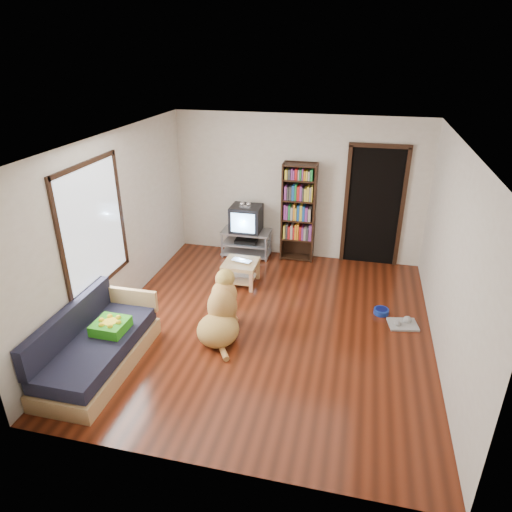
% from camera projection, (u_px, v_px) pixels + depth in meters
% --- Properties ---
extents(ground, '(5.00, 5.00, 0.00)m').
position_uv_depth(ground, '(268.00, 325.00, 6.53)').
color(ground, '#602210').
rests_on(ground, ground).
extents(ceiling, '(5.00, 5.00, 0.00)m').
position_uv_depth(ceiling, '(271.00, 142.00, 5.43)').
color(ceiling, white).
rests_on(ceiling, ground).
extents(wall_back, '(4.50, 0.00, 4.50)m').
position_uv_depth(wall_back, '(298.00, 188.00, 8.18)').
color(wall_back, silver).
rests_on(wall_back, ground).
extents(wall_front, '(4.50, 0.00, 4.50)m').
position_uv_depth(wall_front, '(208.00, 357.00, 3.77)').
color(wall_front, silver).
rests_on(wall_front, ground).
extents(wall_left, '(0.00, 5.00, 5.00)m').
position_uv_depth(wall_left, '(114.00, 227.00, 6.45)').
color(wall_left, silver).
rests_on(wall_left, ground).
extents(wall_right, '(0.00, 5.00, 5.00)m').
position_uv_depth(wall_right, '(452.00, 259.00, 5.51)').
color(wall_right, silver).
rests_on(wall_right, ground).
extents(green_cushion, '(0.40, 0.40, 0.13)m').
position_uv_depth(green_cushion, '(111.00, 326.00, 5.64)').
color(green_cushion, green).
rests_on(green_cushion, sofa).
extents(laptop, '(0.37, 0.29, 0.03)m').
position_uv_depth(laptop, '(240.00, 262.00, 7.47)').
color(laptop, silver).
rests_on(laptop, coffee_table).
extents(dog_bowl, '(0.22, 0.22, 0.08)m').
position_uv_depth(dog_bowl, '(381.00, 311.00, 6.79)').
color(dog_bowl, navy).
rests_on(dog_bowl, ground).
extents(grey_rag, '(0.45, 0.39, 0.03)m').
position_uv_depth(grey_rag, '(403.00, 324.00, 6.52)').
color(grey_rag, '#9B9B9B').
rests_on(grey_rag, ground).
extents(window, '(0.03, 1.46, 1.70)m').
position_uv_depth(window, '(94.00, 227.00, 5.92)').
color(window, white).
rests_on(window, wall_left).
extents(doorway, '(1.03, 0.05, 2.19)m').
position_uv_depth(doorway, '(374.00, 204.00, 7.96)').
color(doorway, black).
rests_on(doorway, wall_back).
extents(tv_stand, '(0.90, 0.45, 0.50)m').
position_uv_depth(tv_stand, '(246.00, 242.00, 8.58)').
color(tv_stand, '#99999E').
rests_on(tv_stand, ground).
extents(crt_tv, '(0.55, 0.52, 0.58)m').
position_uv_depth(crt_tv, '(246.00, 218.00, 8.40)').
color(crt_tv, black).
rests_on(crt_tv, tv_stand).
extents(bookshelf, '(0.60, 0.30, 1.80)m').
position_uv_depth(bookshelf, '(299.00, 207.00, 8.16)').
color(bookshelf, black).
rests_on(bookshelf, ground).
extents(sofa, '(0.80, 1.80, 0.80)m').
position_uv_depth(sofa, '(96.00, 349.00, 5.59)').
color(sofa, tan).
rests_on(sofa, ground).
extents(coffee_table, '(0.55, 0.55, 0.40)m').
position_uv_depth(coffee_table, '(241.00, 268.00, 7.55)').
color(coffee_table, tan).
rests_on(coffee_table, ground).
extents(dog, '(0.58, 1.10, 0.91)m').
position_uv_depth(dog, '(221.00, 314.00, 6.19)').
color(dog, '#B68A46').
rests_on(dog, ground).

